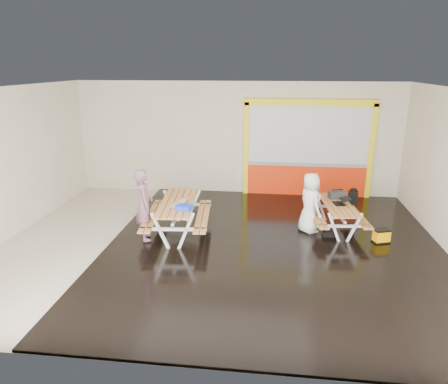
# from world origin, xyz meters

# --- Properties ---
(room) EXTENTS (10.02, 8.02, 3.52)m
(room) POSITION_xyz_m (0.00, 0.00, 1.75)
(room) COLOR beige
(room) RESTS_ON ground
(deck) EXTENTS (7.50, 7.98, 0.05)m
(deck) POSITION_xyz_m (1.25, 0.00, 0.03)
(deck) COLOR black
(deck) RESTS_ON room
(kiosk) EXTENTS (3.88, 0.16, 3.00)m
(kiosk) POSITION_xyz_m (2.20, 3.93, 1.44)
(kiosk) COLOR #F2310B
(kiosk) RESTS_ON room
(picnic_table_left) EXTENTS (1.68, 2.31, 0.87)m
(picnic_table_left) POSITION_xyz_m (-1.06, 0.44, 0.66)
(picnic_table_left) COLOR #CF8A47
(picnic_table_left) RESTS_ON deck
(picnic_table_right) EXTENTS (1.41, 1.93, 0.72)m
(picnic_table_right) POSITION_xyz_m (2.76, 1.12, 0.56)
(picnic_table_right) COLOR #CF8A47
(picnic_table_right) RESTS_ON deck
(person_left) EXTENTS (0.62, 0.72, 1.68)m
(person_left) POSITION_xyz_m (-1.74, 0.01, 0.91)
(person_left) COLOR #7A5164
(person_left) RESTS_ON deck
(person_right) EXTENTS (0.75, 0.87, 1.50)m
(person_right) POSITION_xyz_m (2.09, 1.00, 0.76)
(person_right) COLOR white
(person_right) RESTS_ON deck
(laptop_left) EXTENTS (0.40, 0.36, 0.16)m
(laptop_left) POSITION_xyz_m (-0.95, 0.17, 0.92)
(laptop_left) COLOR silver
(laptop_left) RESTS_ON picnic_table_left
(laptop_right) EXTENTS (0.44, 0.40, 0.16)m
(laptop_right) POSITION_xyz_m (2.84, 1.13, 0.78)
(laptop_right) COLOR black
(laptop_right) RESTS_ON picnic_table_right
(blue_pouch) EXTENTS (0.39, 0.31, 0.10)m
(blue_pouch) POSITION_xyz_m (-0.79, -0.09, 0.92)
(blue_pouch) COLOR blue
(blue_pouch) RESTS_ON picnic_table_left
(toolbox) EXTENTS (0.45, 0.31, 0.23)m
(toolbox) POSITION_xyz_m (2.80, 1.59, 0.82)
(toolbox) COLOR black
(toolbox) RESTS_ON picnic_table_right
(backpack) EXTENTS (0.27, 0.20, 0.42)m
(backpack) POSITION_xyz_m (3.28, 1.96, 0.67)
(backpack) COLOR black
(backpack) RESTS_ON picnic_table_right
(dark_case) EXTENTS (0.32, 0.24, 0.12)m
(dark_case) POSITION_xyz_m (2.57, 0.74, 0.11)
(dark_case) COLOR black
(dark_case) RESTS_ON deck
(fluke_bag) EXTENTS (0.42, 0.34, 0.31)m
(fluke_bag) POSITION_xyz_m (3.70, 0.49, 0.20)
(fluke_bag) COLOR black
(fluke_bag) RESTS_ON deck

